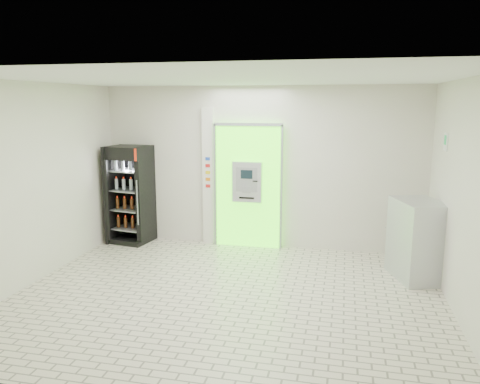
% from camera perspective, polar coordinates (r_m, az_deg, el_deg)
% --- Properties ---
extents(ground, '(6.00, 6.00, 0.00)m').
position_cam_1_polar(ground, '(6.77, -1.57, -12.61)').
color(ground, beige).
rests_on(ground, ground).
extents(room_shell, '(6.00, 6.00, 6.00)m').
position_cam_1_polar(room_shell, '(6.26, -1.66, 3.04)').
color(room_shell, silver).
rests_on(room_shell, ground).
extents(atm_assembly, '(1.30, 0.24, 2.33)m').
position_cam_1_polar(atm_assembly, '(8.74, 1.02, 0.83)').
color(atm_assembly, '#4CFE17').
rests_on(atm_assembly, ground).
extents(pillar, '(0.22, 0.11, 2.60)m').
position_cam_1_polar(pillar, '(8.94, -3.84, 1.87)').
color(pillar, silver).
rests_on(pillar, ground).
extents(beverage_cooler, '(0.80, 0.75, 1.88)m').
position_cam_1_polar(beverage_cooler, '(9.31, -13.20, -0.52)').
color(beverage_cooler, black).
rests_on(beverage_cooler, ground).
extents(steel_cabinet, '(0.88, 1.07, 1.23)m').
position_cam_1_polar(steel_cabinet, '(7.72, 20.81, -5.49)').
color(steel_cabinet, '#B3B6BB').
rests_on(steel_cabinet, ground).
extents(exit_sign, '(0.02, 0.22, 0.26)m').
position_cam_1_polar(exit_sign, '(7.57, 23.80, 5.61)').
color(exit_sign, white).
rests_on(exit_sign, room_shell).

